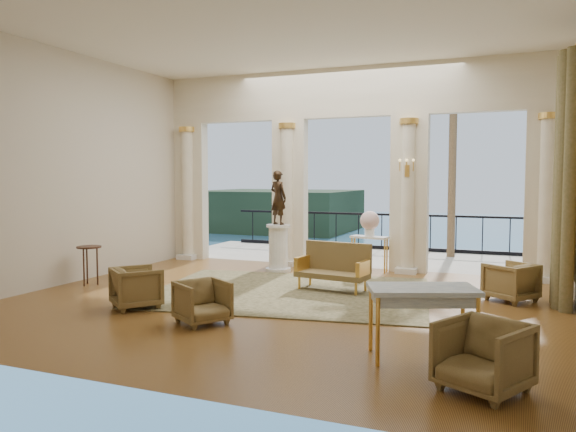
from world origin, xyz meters
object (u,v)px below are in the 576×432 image
at_px(settee, 334,267).
at_px(side_table, 89,252).
at_px(armchair_d, 137,285).
at_px(console_table, 369,242).
at_px(statue, 278,198).
at_px(game_table, 422,294).
at_px(armchair_c, 511,280).
at_px(armchair_a, 202,300).
at_px(pedestal, 278,249).
at_px(armchair_b, 483,353).

relative_size(settee, side_table, 1.84).
height_order(armchair_d, console_table, console_table).
bearing_deg(statue, game_table, 149.81).
xyz_separation_m(armchair_d, console_table, (2.57, 4.75, 0.28)).
relative_size(armchair_c, statue, 0.61).
height_order(console_table, side_table, console_table).
distance_m(armchair_a, game_table, 3.16).
relative_size(settee, pedestal, 1.33).
distance_m(armchair_d, pedestal, 4.08).
bearing_deg(armchair_b, settee, 151.67).
bearing_deg(armchair_d, settee, -96.37).
xyz_separation_m(armchair_b, armchair_d, (-5.27, 1.60, -0.02)).
height_order(armchair_b, statue, statue).
bearing_deg(armchair_b, armchair_c, 114.88).
relative_size(armchair_a, pedestal, 0.65).
bearing_deg(side_table, settee, 16.21).
distance_m(armchair_b, console_table, 6.91).
bearing_deg(armchair_b, game_table, 158.83).
xyz_separation_m(armchair_b, side_table, (-7.30, 2.82, 0.26)).
relative_size(statue, side_table, 1.57).
distance_m(statue, side_table, 4.04).
xyz_separation_m(armchair_d, pedestal, (0.72, 4.01, 0.14)).
relative_size(armchair_b, armchair_c, 1.07).
height_order(settee, console_table, settee).
distance_m(armchair_b, statue, 7.33).
xyz_separation_m(game_table, statue, (-3.85, 4.81, 0.88)).
relative_size(armchair_d, side_table, 0.96).
xyz_separation_m(pedestal, statue, (-0.00, 0.00, 1.12)).
xyz_separation_m(armchair_a, side_table, (-3.48, 1.64, 0.31)).
distance_m(armchair_c, settee, 3.01).
height_order(armchair_d, statue, statue).
bearing_deg(armchair_b, side_table, -173.60).
relative_size(console_table, side_table, 1.16).
xyz_separation_m(settee, side_table, (-4.50, -1.31, 0.21)).
bearing_deg(armchair_b, armchair_d, -169.38).
height_order(armchair_c, side_table, side_table).
relative_size(armchair_c, console_table, 0.82).
height_order(armchair_b, armchair_d, armchair_b).
height_order(armchair_a, console_table, console_table).
relative_size(pedestal, statue, 0.88).
bearing_deg(game_table, armchair_c, 54.00).
distance_m(pedestal, console_table, 2.00).
bearing_deg(console_table, armchair_a, -90.53).
height_order(settee, statue, statue).
distance_m(game_table, statue, 6.23).
bearing_deg(settee, game_table, -49.75).
distance_m(pedestal, side_table, 3.92).
bearing_deg(pedestal, console_table, 21.71).
bearing_deg(settee, side_table, -155.78).
bearing_deg(pedestal, side_table, -134.48).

